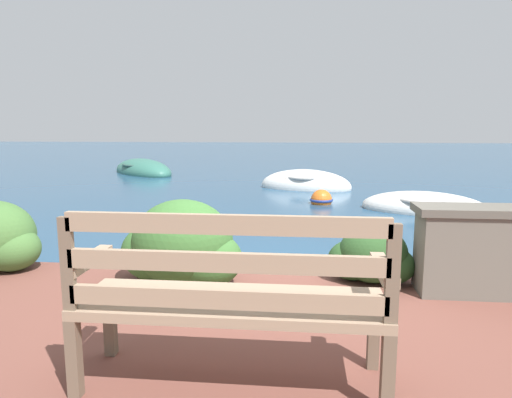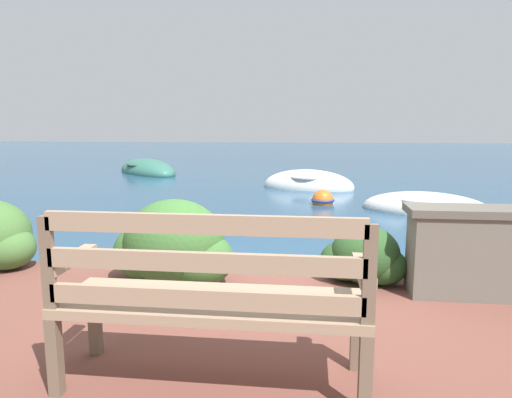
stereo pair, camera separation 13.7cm
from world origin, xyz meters
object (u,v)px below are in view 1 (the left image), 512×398
object	(u,v)px
mooring_buoy	(321,200)
rowboat_nearest	(424,208)
rowboat_far	(143,171)
park_bench	(230,296)
rowboat_mid	(305,186)

from	to	relation	value
mooring_buoy	rowboat_nearest	bearing A→B (deg)	-19.26
rowboat_nearest	rowboat_far	xyz separation A→B (m)	(-7.44, 6.05, 0.01)
mooring_buoy	park_bench	bearing A→B (deg)	-96.07
park_bench	rowboat_mid	distance (m)	9.24
park_bench	rowboat_far	bearing A→B (deg)	104.17
mooring_buoy	rowboat_mid	bearing A→B (deg)	97.72
rowboat_nearest	rowboat_mid	size ratio (longest dim) A/B	1.01
park_bench	rowboat_far	xyz separation A→B (m)	(-4.87, 12.38, -0.63)
rowboat_nearest	rowboat_mid	bearing A→B (deg)	-32.87
park_bench	rowboat_nearest	bearing A→B (deg)	60.56
rowboat_nearest	rowboat_mid	world-z (taller)	rowboat_mid
rowboat_mid	rowboat_nearest	bearing A→B (deg)	141.81
park_bench	mooring_buoy	world-z (taller)	park_bench
rowboat_mid	rowboat_far	bearing A→B (deg)	-15.67
rowboat_mid	mooring_buoy	distance (m)	2.26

